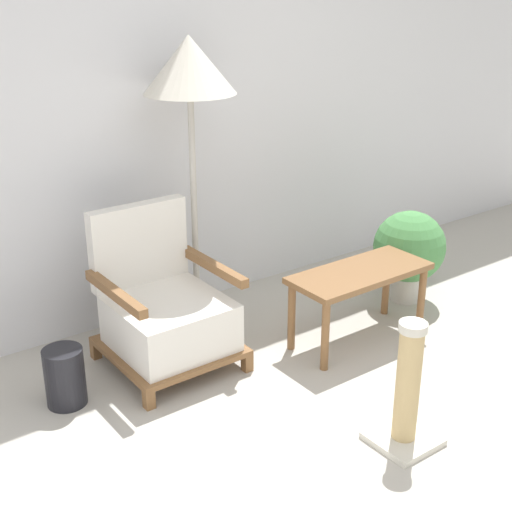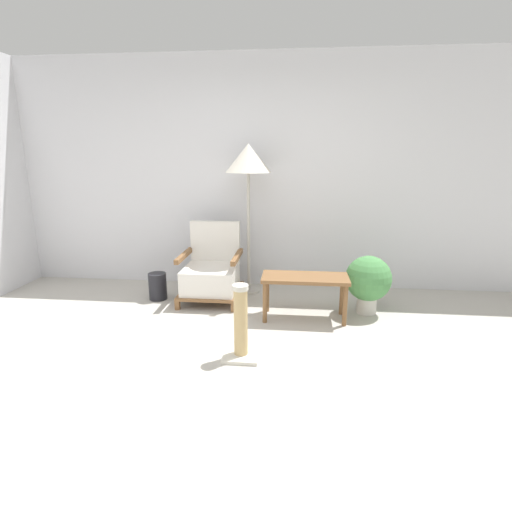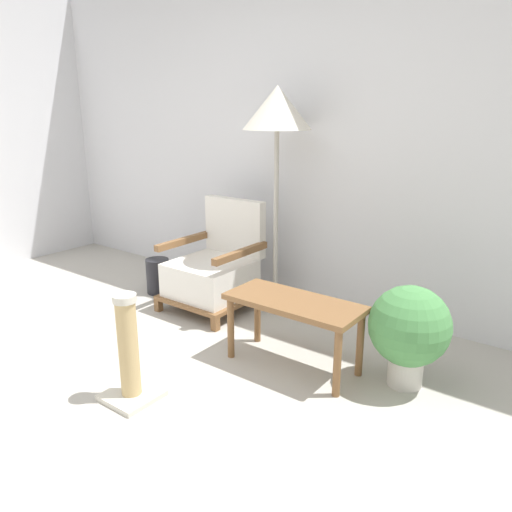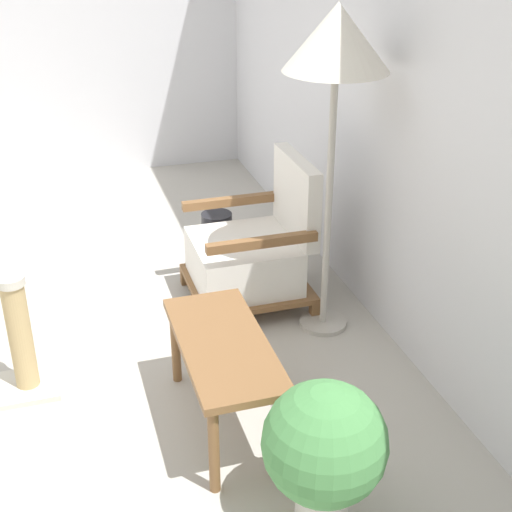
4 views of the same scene
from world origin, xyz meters
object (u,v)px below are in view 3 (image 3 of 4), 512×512
object	(u,v)px
floor_lamp	(277,115)
scratching_post	(129,357)
vase	(158,276)
potted_plant	(409,329)
coffee_table	(294,310)
armchair	(215,270)

from	to	relation	value
floor_lamp	scratching_post	xyz separation A→B (m)	(0.12, -1.57, -1.25)
floor_lamp	vase	xyz separation A→B (m)	(-0.99, -0.35, -1.35)
vase	potted_plant	world-z (taller)	potted_plant
coffee_table	scratching_post	size ratio (longest dim) A/B	1.37
armchair	floor_lamp	world-z (taller)	floor_lamp
vase	potted_plant	size ratio (longest dim) A/B	0.50
coffee_table	vase	world-z (taller)	coffee_table
floor_lamp	potted_plant	distance (m)	1.79
vase	armchair	bearing A→B (deg)	5.58
potted_plant	vase	bearing A→B (deg)	175.65
vase	scratching_post	distance (m)	1.65
vase	scratching_post	xyz separation A→B (m)	(1.11, -1.22, 0.10)
floor_lamp	scratching_post	distance (m)	2.01
potted_plant	armchair	bearing A→B (deg)	172.07
floor_lamp	potted_plant	size ratio (longest dim) A/B	2.83
scratching_post	potted_plant	bearing A→B (deg)	42.09
floor_lamp	vase	size ratio (longest dim) A/B	5.64
floor_lamp	coffee_table	bearing A→B (deg)	-48.68
coffee_table	scratching_post	xyz separation A→B (m)	(-0.52, -0.84, -0.12)
armchair	coffee_table	world-z (taller)	armchair
floor_lamp	coffee_table	size ratio (longest dim) A/B	2.03
floor_lamp	vase	world-z (taller)	floor_lamp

